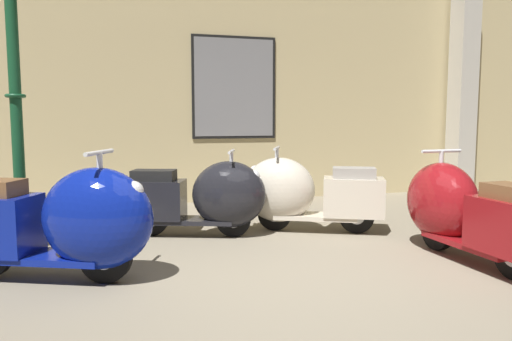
# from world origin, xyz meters

# --- Properties ---
(ground_plane) EXTENTS (60.00, 60.00, 0.00)m
(ground_plane) POSITION_xyz_m (0.00, 0.00, 0.00)
(ground_plane) COLOR gray
(showroom_back_wall) EXTENTS (18.00, 0.63, 3.82)m
(showroom_back_wall) POSITION_xyz_m (0.16, 4.11, 1.91)
(showroom_back_wall) COLOR #CCB784
(showroom_back_wall) RESTS_ON ground
(scooter_0) EXTENTS (1.79, 1.14, 1.06)m
(scooter_0) POSITION_xyz_m (-1.81, 0.61, 0.48)
(scooter_0) COLOR black
(scooter_0) RESTS_ON ground
(scooter_1) EXTENTS (1.64, 0.95, 0.96)m
(scooter_1) POSITION_xyz_m (-0.44, 1.79, 0.44)
(scooter_1) COLOR black
(scooter_1) RESTS_ON ground
(scooter_2) EXTENTS (1.65, 1.10, 0.98)m
(scooter_2) POSITION_xyz_m (0.66, 1.72, 0.45)
(scooter_2) COLOR black
(scooter_2) RESTS_ON ground
(scooter_3) EXTENTS (0.56, 1.66, 1.01)m
(scooter_3) POSITION_xyz_m (1.67, 0.26, 0.46)
(scooter_3) COLOR black
(scooter_3) RESTS_ON ground
(lamppost) EXTENTS (0.28, 0.28, 2.85)m
(lamppost) POSITION_xyz_m (-2.30, 1.69, 1.40)
(lamppost) COLOR #144728
(lamppost) RESTS_ON ground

